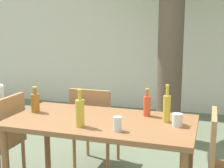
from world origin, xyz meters
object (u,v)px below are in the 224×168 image
(oil_cruet_1, at_px, (167,108))
(soda_bottle_2, at_px, (147,105))
(dining_table_front, at_px, (101,129))
(patio_chair_2, at_px, (94,123))
(oil_cruet_3, at_px, (80,112))
(drinking_glass_0, at_px, (117,124))
(patio_chair_0, at_px, (1,136))
(amber_bottle_0, at_px, (35,102))
(drinking_glass_1, at_px, (177,120))

(oil_cruet_1, relative_size, soda_bottle_2, 1.26)
(dining_table_front, bearing_deg, patio_chair_2, 116.17)
(oil_cruet_3, bearing_deg, drinking_glass_0, -2.23)
(patio_chair_0, bearing_deg, oil_cruet_1, 93.93)
(amber_bottle_0, xyz_separation_m, drinking_glass_0, (0.86, -0.27, -0.04))
(dining_table_front, bearing_deg, amber_bottle_0, 176.26)
(dining_table_front, xyz_separation_m, drinking_glass_0, (0.21, -0.23, 0.14))
(oil_cruet_1, distance_m, oil_cruet_3, 0.70)
(patio_chair_0, height_order, oil_cruet_1, oil_cruet_1)
(oil_cruet_3, bearing_deg, amber_bottle_0, 155.02)
(drinking_glass_0, bearing_deg, drinking_glass_1, 31.04)
(patio_chair_2, height_order, drinking_glass_0, patio_chair_2)
(dining_table_front, relative_size, soda_bottle_2, 6.35)
(patio_chair_0, distance_m, amber_bottle_0, 0.50)
(dining_table_front, distance_m, patio_chair_0, 1.02)
(dining_table_front, relative_size, oil_cruet_3, 5.23)
(patio_chair_2, xyz_separation_m, soda_bottle_2, (0.65, -0.40, 0.35))
(oil_cruet_3, distance_m, drinking_glass_1, 0.76)
(amber_bottle_0, xyz_separation_m, oil_cruet_1, (1.18, 0.06, 0.03))
(soda_bottle_2, bearing_deg, patio_chair_2, 148.32)
(patio_chair_2, relative_size, drinking_glass_1, 8.83)
(soda_bottle_2, bearing_deg, oil_cruet_3, -134.43)
(amber_bottle_0, bearing_deg, patio_chair_0, -173.27)
(oil_cruet_1, bearing_deg, drinking_glass_1, -41.49)
(dining_table_front, relative_size, amber_bottle_0, 6.59)
(drinking_glass_1, bearing_deg, dining_table_front, -178.06)
(patio_chair_2, height_order, amber_bottle_0, amber_bottle_0)
(patio_chair_2, xyz_separation_m, amber_bottle_0, (-0.34, -0.59, 0.35))
(patio_chair_0, bearing_deg, patio_chair_2, 132.15)
(amber_bottle_0, bearing_deg, oil_cruet_1, 3.07)
(patio_chair_0, relative_size, patio_chair_2, 1.00)
(patio_chair_0, distance_m, drinking_glass_0, 1.28)
(oil_cruet_1, xyz_separation_m, soda_bottle_2, (-0.19, 0.12, -0.03))
(patio_chair_2, xyz_separation_m, drinking_glass_1, (0.93, -0.61, 0.31))
(dining_table_front, relative_size, oil_cruet_1, 5.02)
(dining_table_front, bearing_deg, soda_bottle_2, 34.02)
(oil_cruet_1, distance_m, drinking_glass_1, 0.15)
(oil_cruet_1, bearing_deg, patio_chair_0, -176.07)
(amber_bottle_0, xyz_separation_m, oil_cruet_3, (0.55, -0.26, 0.02))
(patio_chair_0, relative_size, oil_cruet_1, 2.90)
(patio_chair_2, relative_size, drinking_glass_0, 8.20)
(amber_bottle_0, bearing_deg, drinking_glass_1, -0.96)
(dining_table_front, height_order, drinking_glass_1, drinking_glass_1)
(oil_cruet_1, relative_size, oil_cruet_3, 1.04)
(dining_table_front, xyz_separation_m, patio_chair_2, (-0.31, 0.63, -0.17))
(drinking_glass_0, xyz_separation_m, drinking_glass_1, (0.41, 0.25, -0.00))
(dining_table_front, xyz_separation_m, oil_cruet_3, (-0.10, -0.22, 0.20))
(oil_cruet_1, height_order, oil_cruet_3, oil_cruet_1)
(oil_cruet_3, distance_m, drinking_glass_0, 0.31)
(patio_chair_2, height_order, drinking_glass_1, patio_chair_2)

